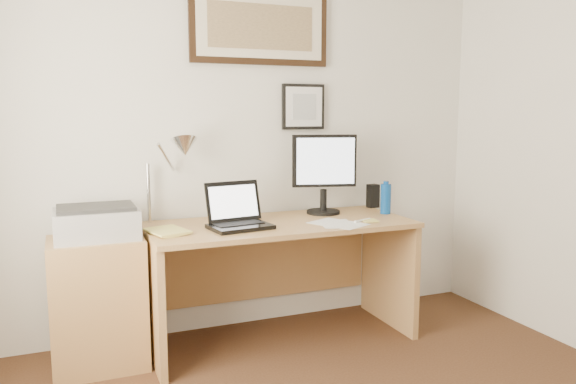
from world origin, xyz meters
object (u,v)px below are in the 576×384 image
side_cabinet (98,303)px  printer (96,222)px  desk (276,257)px  lcd_monitor (324,170)px  water_bottle (386,199)px  laptop (238,217)px  book (152,234)px

side_cabinet → printer: printer is taller
printer → side_cabinet: bearing=-142.2°
desk → lcd_monitor: 0.65m
side_cabinet → water_bottle: 1.89m
side_cabinet → desk: bearing=1.9°
laptop → water_bottle: bearing=3.2°
laptop → printer: bearing=172.6°
water_bottle → lcd_monitor: (-0.38, 0.15, 0.19)m
book → laptop: (0.50, 0.03, 0.05)m
laptop → book: bearing=-176.2°
water_bottle → printer: size_ratio=0.44×
book → laptop: size_ratio=0.68×
side_cabinet → desk: 1.08m
water_bottle → desk: bearing=174.8°
desk → lcd_monitor: bearing=12.1°
side_cabinet → lcd_monitor: size_ratio=1.40×
water_bottle → printer: 1.81m
water_bottle → book: 1.54m
printer → desk: bearing=1.4°
side_cabinet → water_bottle: water_bottle is taller
book → desk: (0.78, 0.16, -0.24)m
water_bottle → lcd_monitor: size_ratio=0.38×
water_bottle → lcd_monitor: 0.45m
laptop → lcd_monitor: 0.73m
book → side_cabinet: bearing=156.5°
desk → laptop: laptop is taller
book → desk: book is taller
book → printer: printer is taller
book → printer: (-0.27, 0.13, 0.06)m
book → lcd_monitor: lcd_monitor is taller
book → water_bottle: bearing=3.4°
laptop → lcd_monitor: bearing=17.4°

